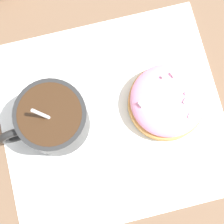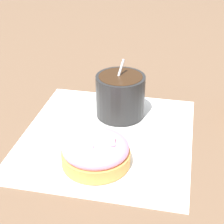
% 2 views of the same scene
% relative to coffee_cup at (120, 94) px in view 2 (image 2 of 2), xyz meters
% --- Properties ---
extents(ground_plane, '(3.00, 3.00, 0.00)m').
position_rel_coffee_cup_xyz_m(ground_plane, '(0.07, -0.01, -0.04)').
color(ground_plane, brown).
extents(paper_napkin, '(0.29, 0.27, 0.00)m').
position_rel_coffee_cup_xyz_m(paper_napkin, '(0.07, -0.01, -0.04)').
color(paper_napkin, white).
rests_on(paper_napkin, ground_plane).
extents(coffee_cup, '(0.11, 0.08, 0.10)m').
position_rel_coffee_cup_xyz_m(coffee_cup, '(0.00, 0.00, 0.00)').
color(coffee_cup, black).
rests_on(coffee_cup, paper_napkin).
extents(frosted_pastry, '(0.10, 0.10, 0.05)m').
position_rel_coffee_cup_xyz_m(frosted_pastry, '(0.14, -0.00, -0.02)').
color(frosted_pastry, '#D19347').
rests_on(frosted_pastry, paper_napkin).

